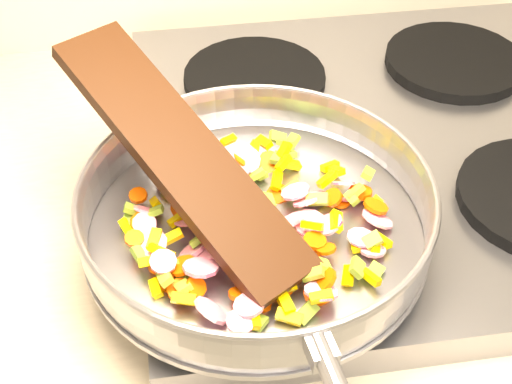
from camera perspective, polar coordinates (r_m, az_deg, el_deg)
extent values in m
cube|color=#939399|center=(0.90, 10.07, 3.35)|extent=(0.60, 0.60, 0.04)
cylinder|color=black|center=(0.75, 3.08, -2.65)|extent=(0.19, 0.19, 0.02)
cylinder|color=black|center=(0.97, -0.11, 9.10)|extent=(0.19, 0.19, 0.02)
cylinder|color=black|center=(1.04, 15.58, 10.06)|extent=(0.19, 0.19, 0.02)
cylinder|color=#9E9EA5|center=(0.73, 0.00, -3.06)|extent=(0.35, 0.35, 0.01)
torus|color=#9E9EA5|center=(0.71, 0.00, -1.31)|extent=(0.40, 0.40, 0.06)
torus|color=#9E9EA5|center=(0.69, 0.00, 0.24)|extent=(0.36, 0.36, 0.01)
cube|color=#9E9EA5|center=(0.58, 5.18, -12.45)|extent=(0.03, 0.03, 0.02)
cylinder|color=#DF154B|center=(0.67, -7.44, -5.54)|extent=(0.04, 0.04, 0.01)
cube|color=#F5C901|center=(0.65, 2.67, -9.94)|extent=(0.03, 0.02, 0.01)
cylinder|color=#DF154B|center=(0.75, -1.38, -0.77)|extent=(0.04, 0.04, 0.03)
cylinder|color=#E54B03|center=(0.66, -4.82, -7.56)|extent=(0.02, 0.02, 0.02)
cylinder|color=#E54B03|center=(0.67, 3.77, -6.34)|extent=(0.02, 0.02, 0.02)
cube|color=#F5C901|center=(0.71, 9.51, -4.42)|extent=(0.02, 0.02, 0.02)
cylinder|color=#DF154B|center=(0.63, -1.29, -10.34)|extent=(0.03, 0.03, 0.01)
cube|color=olive|center=(0.81, 2.65, 3.12)|extent=(0.02, 0.02, 0.01)
cube|color=#F5C901|center=(0.73, -6.22, -2.14)|extent=(0.02, 0.02, 0.01)
cylinder|color=#E54B03|center=(0.76, 1.73, -0.20)|extent=(0.04, 0.04, 0.01)
cylinder|color=#DF154B|center=(0.71, 4.00, -3.72)|extent=(0.03, 0.03, 0.01)
cylinder|color=#E54B03|center=(0.79, -4.84, 3.04)|extent=(0.03, 0.02, 0.02)
cylinder|color=#DF154B|center=(0.73, 9.68, -2.14)|extent=(0.04, 0.05, 0.02)
cube|color=#F5C901|center=(0.79, -0.12, 3.61)|extent=(0.02, 0.02, 0.01)
cube|color=#F5C901|center=(0.68, -7.58, -4.74)|extent=(0.03, 0.02, 0.01)
cylinder|color=#DF154B|center=(0.65, 5.22, -7.92)|extent=(0.04, 0.04, 0.02)
cube|color=#F5C901|center=(0.70, -8.15, -3.79)|extent=(0.02, 0.03, 0.01)
cylinder|color=#E54B03|center=(0.66, 5.44, -7.03)|extent=(0.03, 0.03, 0.03)
cube|color=olive|center=(0.74, -9.82, -1.40)|extent=(0.02, 0.02, 0.02)
cylinder|color=#E54B03|center=(0.70, 4.72, -3.92)|extent=(0.03, 0.03, 0.01)
cube|color=#F5C901|center=(0.64, -0.09, -10.15)|extent=(0.01, 0.02, 0.01)
cube|color=#F5C901|center=(0.79, 2.87, 2.22)|extent=(0.02, 0.01, 0.02)
cube|color=olive|center=(0.81, 2.32, 3.95)|extent=(0.02, 0.02, 0.01)
cube|color=#F5C901|center=(0.68, -8.64, -5.52)|extent=(0.02, 0.01, 0.01)
cube|color=#F5C901|center=(0.78, -2.10, 2.04)|extent=(0.03, 0.02, 0.02)
cylinder|color=#DF154B|center=(0.76, 4.81, -0.42)|extent=(0.04, 0.04, 0.02)
cylinder|color=#E54B03|center=(0.76, -1.97, 0.70)|extent=(0.03, 0.03, 0.02)
cube|color=olive|center=(0.81, 1.75, 4.40)|extent=(0.02, 0.01, 0.02)
cube|color=olive|center=(0.76, -1.76, -0.32)|extent=(0.02, 0.02, 0.02)
cube|color=#F5C901|center=(0.68, -8.00, -7.62)|extent=(0.01, 0.02, 0.01)
cylinder|color=#E54B03|center=(0.73, -9.10, -2.56)|extent=(0.03, 0.03, 0.02)
cylinder|color=#E54B03|center=(0.69, 5.61, -4.55)|extent=(0.03, 0.02, 0.01)
cylinder|color=#E54B03|center=(0.70, -9.70, -3.67)|extent=(0.03, 0.03, 0.01)
cube|color=olive|center=(0.74, -10.04, -2.18)|extent=(0.02, 0.03, 0.01)
cube|color=olive|center=(0.76, 2.88, 0.23)|extent=(0.02, 0.02, 0.02)
cylinder|color=#E54B03|center=(0.68, -5.89, -5.88)|extent=(0.03, 0.03, 0.02)
cube|color=#F5C901|center=(0.64, 5.23, -8.34)|extent=(0.02, 0.01, 0.01)
cube|color=olive|center=(0.64, 0.24, -10.41)|extent=(0.02, 0.02, 0.01)
cube|color=olive|center=(0.77, 0.11, 1.43)|extent=(0.02, 0.01, 0.02)
cube|color=olive|center=(0.69, -4.52, -3.74)|extent=(0.02, 0.02, 0.02)
cube|color=#F5C901|center=(0.75, -8.03, -0.91)|extent=(0.01, 0.03, 0.02)
cube|color=olive|center=(0.74, 7.66, -0.49)|extent=(0.02, 0.02, 0.01)
cube|color=#F5C901|center=(0.78, 2.22, 2.35)|extent=(0.02, 0.02, 0.01)
cylinder|color=#DF154B|center=(0.70, -8.44, -4.01)|extent=(0.04, 0.04, 0.01)
cube|color=#F5C901|center=(0.71, 1.23, -3.21)|extent=(0.02, 0.02, 0.01)
cylinder|color=#E54B03|center=(0.66, -1.32, -8.14)|extent=(0.02, 0.02, 0.01)
cylinder|color=#DF154B|center=(0.78, -6.85, 1.22)|extent=(0.04, 0.04, 0.01)
cube|color=#F5C901|center=(0.77, -6.88, 0.69)|extent=(0.02, 0.02, 0.02)
cylinder|color=#DF154B|center=(0.71, 5.81, -2.61)|extent=(0.04, 0.04, 0.02)
cylinder|color=#DF154B|center=(0.72, 2.91, -2.23)|extent=(0.04, 0.03, 0.02)
cube|color=#F5C901|center=(0.76, 5.69, 1.00)|extent=(0.03, 0.02, 0.01)
cylinder|color=#E54B03|center=(0.75, 6.13, -0.45)|extent=(0.03, 0.03, 0.02)
cube|color=olive|center=(0.76, 8.95, 1.47)|extent=(0.02, 0.03, 0.02)
cylinder|color=#E54B03|center=(0.78, -2.74, 2.18)|extent=(0.03, 0.03, 0.02)
cylinder|color=#DF154B|center=(0.71, 8.39, -3.62)|extent=(0.03, 0.03, 0.01)
cube|color=olive|center=(0.68, 4.70, -6.15)|extent=(0.02, 0.02, 0.01)
cube|color=olive|center=(0.74, 0.91, -0.67)|extent=(0.02, 0.02, 0.01)
cylinder|color=#E54B03|center=(0.73, 0.92, -2.15)|extent=(0.03, 0.03, 0.02)
cube|color=#F5C901|center=(0.81, -2.24, 4.16)|extent=(0.02, 0.02, 0.01)
cube|color=olive|center=(0.82, 2.79, 3.92)|extent=(0.03, 0.03, 0.02)
cube|color=#F5C901|center=(0.72, 9.98, -3.78)|extent=(0.02, 0.03, 0.01)
cylinder|color=#E54B03|center=(0.77, -6.53, 0.58)|extent=(0.03, 0.02, 0.01)
cube|color=olive|center=(0.72, 4.76, -3.15)|extent=(0.02, 0.02, 0.01)
cube|color=olive|center=(0.73, 4.91, -0.59)|extent=(0.03, 0.02, 0.01)
cylinder|color=#E54B03|center=(0.78, -1.03, 2.71)|extent=(0.03, 0.04, 0.02)
cylinder|color=#DF154B|center=(0.73, -5.35, -2.23)|extent=(0.05, 0.04, 0.02)
cube|color=olive|center=(0.66, -5.83, -7.58)|extent=(0.02, 0.02, 0.01)
cylinder|color=#DF154B|center=(0.74, -8.76, -1.48)|extent=(0.04, 0.03, 0.03)
cylinder|color=#E54B03|center=(0.74, 9.57, -1.12)|extent=(0.03, 0.03, 0.02)
cube|color=#F5C901|center=(0.79, 6.46, 1.72)|extent=(0.02, 0.02, 0.01)
cylinder|color=#DF154B|center=(0.77, 7.69, -0.48)|extent=(0.04, 0.04, 0.03)
cylinder|color=#DF154B|center=(0.78, -0.88, 2.72)|extent=(0.04, 0.04, 0.03)
cube|color=#F5C901|center=(0.68, 0.77, -5.72)|extent=(0.01, 0.02, 0.01)
cube|color=olive|center=(0.66, -1.19, -6.22)|extent=(0.02, 0.02, 0.02)
cylinder|color=#DF154B|center=(0.72, -0.64, -2.88)|extent=(0.04, 0.05, 0.02)
cylinder|color=#DF154B|center=(0.72, -8.91, -2.54)|extent=(0.03, 0.03, 0.01)
cube|color=#F5C901|center=(0.68, 9.16, -6.75)|extent=(0.02, 0.02, 0.01)
cylinder|color=#DF154B|center=(0.64, -0.57, -9.04)|extent=(0.03, 0.03, 0.01)
cube|color=#F5C901|center=(0.65, 2.33, -8.80)|extent=(0.02, 0.03, 0.01)
cube|color=#F5C901|center=(0.76, 9.38, -1.01)|extent=(0.02, 0.02, 0.02)
cylinder|color=#E54B03|center=(0.74, -2.76, -0.38)|extent=(0.03, 0.02, 0.02)
cube|color=olive|center=(0.73, 0.58, -1.17)|extent=(0.02, 0.02, 0.01)
cube|color=olive|center=(0.68, -6.20, -6.29)|extent=(0.02, 0.02, 0.02)
cube|color=#F5C901|center=(0.81, 0.65, 4.00)|extent=(0.02, 0.02, 0.01)
cylinder|color=#DF154B|center=(0.76, -2.94, 1.22)|extent=(0.04, 0.03, 0.03)
cylinder|color=#DF154B|center=(0.69, -1.11, -5.07)|extent=(0.05, 0.05, 0.02)
cube|color=olive|center=(0.67, 5.44, -5.84)|extent=(0.01, 0.02, 0.02)
cube|color=olive|center=(0.69, -9.31, -4.98)|extent=(0.02, 0.02, 0.02)
cylinder|color=#E54B03|center=(0.67, -6.02, -7.83)|extent=(0.04, 0.04, 0.01)
cube|color=#F5C901|center=(0.71, 7.98, -3.91)|extent=(0.01, 0.03, 0.01)
cylinder|color=#DF154B|center=(0.69, -3.60, -4.51)|extent=(0.04, 0.05, 0.03)
cylinder|color=#DF154B|center=(0.71, 9.33, -4.59)|extent=(0.04, 0.04, 0.01)
cylinder|color=#DF154B|center=(0.79, -3.92, 2.21)|extent=(0.04, 0.04, 0.01)
cube|color=olive|center=(0.78, 0.15, 1.44)|extent=(0.02, 0.03, 0.01)
cylinder|color=#DF154B|center=(0.72, 4.40, -2.56)|extent=(0.04, 0.04, 0.01)
cube|color=olive|center=(0.65, 4.09, -9.57)|extent=(0.03, 0.02, 0.02)
cube|color=#F5C901|center=(0.72, -10.22, -2.96)|extent=(0.02, 0.03, 0.02)
cube|color=#F5C901|center=(0.70, 4.51, -2.68)|extent=(0.02, 0.02, 0.01)
cylinder|color=#DF154B|center=(0.71, -1.70, -2.57)|extent=(0.03, 0.04, 0.02)
cylinder|color=#DF154B|center=(0.69, -2.16, -3.85)|extent=(0.04, 0.04, 0.01)
cube|color=#F5C901|center=(0.76, -2.24, -0.08)|extent=(0.02, 0.02, 0.02)
cylinder|color=#DF154B|center=(0.67, -1.97, -5.31)|extent=(0.03, 0.03, 0.03)
cylinder|color=#E54B03|center=(0.76, 6.77, -0.77)|extent=(0.02, 0.02, 0.01)
cylinder|color=#E54B03|center=(0.74, -5.94, -1.22)|extent=(0.03, 0.03, 0.03)
cube|color=#F5C901|center=(0.73, -3.15, -2.70)|extent=(0.02, 0.02, 0.02)
cube|color=#F5C901|center=(0.68, 7.39, -6.65)|extent=(0.02, 0.02, 0.02)
cube|color=olive|center=(0.79, 1.68, 2.76)|extent=(0.02, 0.02, 0.01)
cylinder|color=#E54B03|center=(0.72, -9.49, -3.01)|extent=(0.03, 0.03, 0.01)
cylinder|color=#E54B03|center=(0.70, 4.35, -4.96)|extent=(0.02, 0.03, 0.02)
cylinder|color=#E54B03|center=(0.80, -5.59, 3.39)|extent=(0.03, 0.03, 0.02)
cylinder|color=#DF154B|center=(0.70, -5.04, -4.61)|extent=(0.03, 0.04, 0.03)
cube|color=#F5C901|center=(0.77, 1.66, 0.92)|extent=(0.02, 0.03, 0.01)
cube|color=#F5C901|center=(0.80, 2.26, 3.33)|extent=(0.02, 0.02, 0.02)
cube|color=olive|center=(0.71, 9.31, -3.81)|extent=(0.02, 0.02, 0.02)
cube|color=#F5C901|center=(0.80, 5.93, 2.07)|extent=(0.02, 0.02, 0.01)
cube|color=#F5C901|center=(0.70, -6.70, -3.58)|extent=(0.02, 0.02, 0.01)
cylinder|color=#E54B03|center=(0.67, 2.71, -4.92)|extent=(0.03, 0.02, 0.02)
cube|color=olive|center=(0.79, -2.78, 2.32)|extent=(0.02, 0.02, 0.02)
cube|color=olive|center=(0.70, 2.36, -3.51)|extent=(0.03, 0.02, 0.02)
cylinder|color=#DF154B|center=(0.67, -4.46, -6.04)|extent=(0.05, 0.05, 0.02)
cylinder|color=#E54B03|center=(0.74, -9.07, -2.50)|extent=(0.03, 0.03, 0.02)
cylinder|color=#DF154B|center=(0.79, -6.79, 1.64)|extent=(0.04, 0.04, 0.01)
cylinder|color=#E54B03|center=(0.68, -7.36, -7.16)|extent=(0.03, 0.03, 0.02)
cylinder|color=#E54B03|center=(0.67, 4.94, -8.08)|extent=(0.04, 0.04, 0.01)
cube|color=#F5C901|center=(0.69, -6.01, -6.38)|extent=(0.02, 0.02, 0.02)
cube|color=olive|center=(0.68, 8.11, -5.99)|extent=(0.02, 0.03, 0.02)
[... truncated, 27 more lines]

